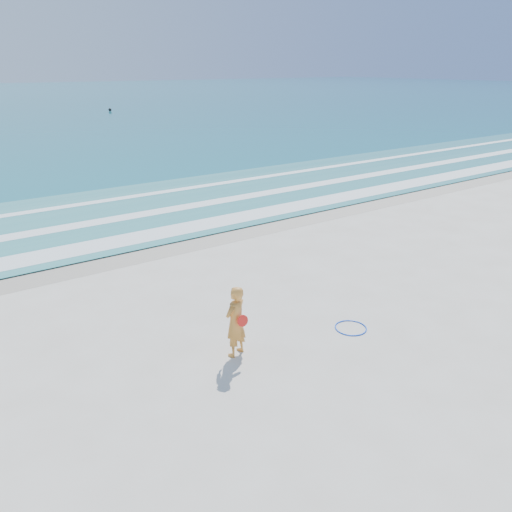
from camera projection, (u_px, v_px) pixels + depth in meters
ground at (334, 350)px, 11.78m from camera, size 400.00×400.00×0.00m
wet_sand at (167, 245)px, 18.64m from camera, size 400.00×2.40×0.00m
shallow at (118, 213)px, 22.44m from camera, size 400.00×10.00×0.01m
foam_near at (152, 234)px, 19.62m from camera, size 400.00×1.40×0.01m
foam_mid at (125, 217)px, 21.83m from camera, size 400.00×0.90×0.01m
foam_far at (99, 201)px, 24.35m from camera, size 400.00×0.60×0.01m
hoop at (351, 328)px, 12.74m from camera, size 0.96×0.96×0.03m
buoy at (110, 110)px, 71.47m from camera, size 0.43×0.43×0.43m
woman at (235, 321)px, 11.31m from camera, size 0.73×0.60×1.71m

